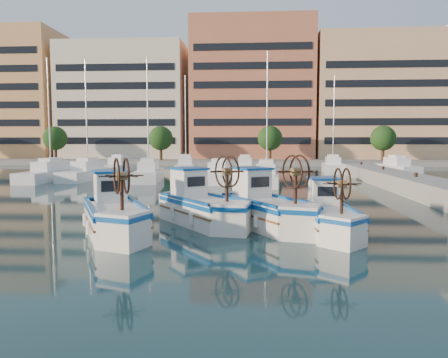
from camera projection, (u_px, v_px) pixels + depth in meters
ground at (220, 231)px, 18.34m from camera, size 300.00×300.00×0.00m
waterfront at (296, 101)px, 81.38m from camera, size 180.00×40.00×25.60m
yacht_marina at (207, 172)px, 45.94m from camera, size 38.67×23.47×11.50m
fishing_boat_a at (114, 212)px, 17.65m from camera, size 3.96×5.27×3.17m
fishing_boat_b at (201, 205)px, 19.74m from camera, size 4.53×5.13×3.17m
fishing_boat_c at (265, 207)px, 19.07m from camera, size 4.31×5.33×3.24m
fishing_boat_d at (329, 215)px, 17.69m from camera, size 2.09×4.56×2.80m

